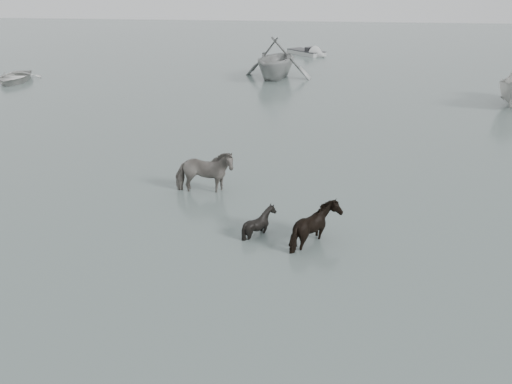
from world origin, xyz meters
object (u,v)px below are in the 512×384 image
Objects in this scene: pony_dark at (317,221)px; pony_black at (259,216)px; pony_pinto at (204,169)px; rowboat_lead at (14,76)px.

pony_black is (-1.68, 0.45, -0.17)m from pony_dark.
pony_pinto is 3.55m from pony_black.
pony_black is at bearing -145.02° from pony_pinto.
pony_pinto is 24.63m from rowboat_lead.
pony_dark is 1.75m from pony_black.
pony_black is at bearing -57.80° from rowboat_lead.
pony_dark is 1.29× the size of pony_black.
pony_dark is at bearing -133.50° from pony_pinto.
pony_black is 28.15m from rowboat_lead.
pony_dark is 29.66m from rowboat_lead.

